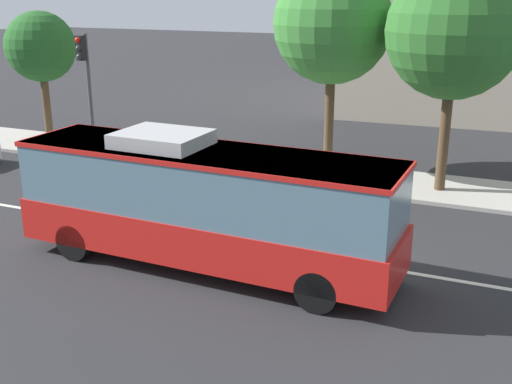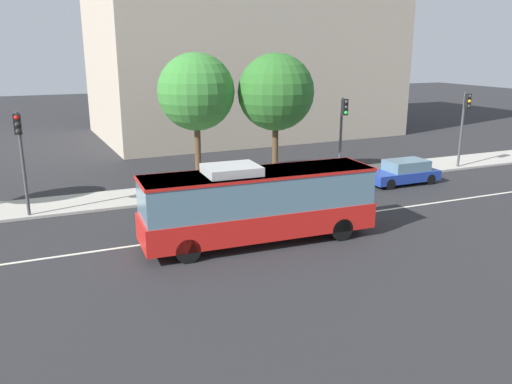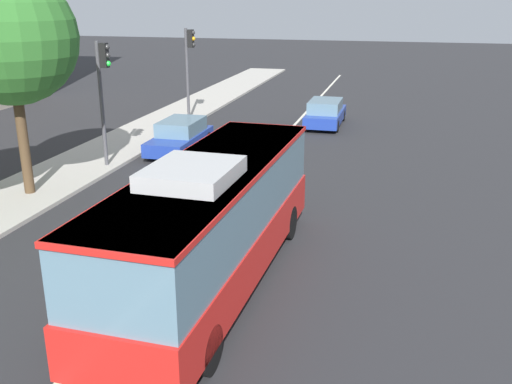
# 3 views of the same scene
# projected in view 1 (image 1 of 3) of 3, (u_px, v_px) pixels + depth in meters

# --- Properties ---
(ground_plane) EXTENTS (160.00, 160.00, 0.00)m
(ground_plane) POSITION_uv_depth(u_px,v_px,m) (336.00, 261.00, 16.61)
(ground_plane) COLOR #28282B
(sidewalk_kerb) EXTENTS (80.00, 3.44, 0.14)m
(sidewalk_kerb) POSITION_uv_depth(u_px,v_px,m) (390.00, 183.00, 22.92)
(sidewalk_kerb) COLOR #B2ADA3
(sidewalk_kerb) RESTS_ON ground_plane
(lane_centre_line) EXTENTS (76.00, 0.16, 0.01)m
(lane_centre_line) POSITION_uv_depth(u_px,v_px,m) (336.00, 261.00, 16.61)
(lane_centre_line) COLOR silver
(lane_centre_line) RESTS_ON ground_plane
(transit_bus) EXTENTS (10.07, 2.82, 3.46)m
(transit_bus) POSITION_uv_depth(u_px,v_px,m) (204.00, 200.00, 15.76)
(transit_bus) COLOR red
(transit_bus) RESTS_ON ground_plane
(traffic_light_near_corner) EXTENTS (0.34, 0.62, 5.20)m
(traffic_light_near_corner) POSITION_uv_depth(u_px,v_px,m) (86.00, 76.00, 24.98)
(traffic_light_near_corner) COLOR #47474C
(traffic_light_near_corner) RESTS_ON ground_plane
(street_tree_kerbside_left) EXTENTS (4.49, 4.49, 7.82)m
(street_tree_kerbside_left) POSITION_uv_depth(u_px,v_px,m) (454.00, 31.00, 20.37)
(street_tree_kerbside_left) COLOR #4C3823
(street_tree_kerbside_left) RESTS_ON ground_plane
(street_tree_kerbside_centre) EXTENTS (3.16, 3.16, 5.96)m
(street_tree_kerbside_centre) POSITION_uv_depth(u_px,v_px,m) (41.00, 47.00, 28.17)
(street_tree_kerbside_centre) COLOR #4C3823
(street_tree_kerbside_centre) RESTS_ON ground_plane
(street_tree_kerbside_right) EXTENTS (4.44, 4.44, 7.86)m
(street_tree_kerbside_right) POSITION_uv_depth(u_px,v_px,m) (333.00, 24.00, 23.05)
(street_tree_kerbside_right) COLOR #4C3823
(street_tree_kerbside_right) RESTS_ON ground_plane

